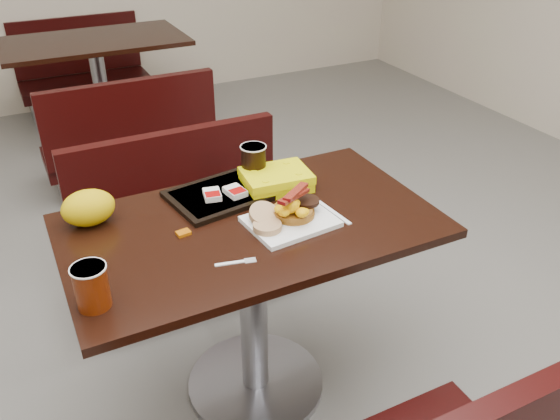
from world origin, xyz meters
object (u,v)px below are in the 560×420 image
table_far (102,93)px  bench_far_s (126,130)px  coffee_cup_near (92,287)px  clamshell (276,180)px  hashbrown_sleeve_right (235,192)px  paper_bag (88,208)px  pancake_stack (293,211)px  hashbrown_sleeve_left (212,195)px  platter (290,221)px  table_near (254,311)px  bench_near_n (190,222)px  knife (334,212)px  fork (230,263)px  tray (224,194)px  coffee_cup_far (254,162)px  bench_far_n (84,68)px

table_far → bench_far_s: bearing=-90.0°
coffee_cup_near → clamshell: 0.81m
hashbrown_sleeve_right → paper_bag: 0.49m
pancake_stack → hashbrown_sleeve_left: bearing=130.6°
bench_far_s → table_far: bearing=90.0°
platter → pancake_stack: bearing=37.7°
table_near → platter: platter is taller
coffee_cup_near → hashbrown_sleeve_right: (0.55, 0.36, -0.03)m
bench_near_n → hashbrown_sleeve_right: size_ratio=12.73×
platter → knife: bearing=-7.1°
coffee_cup_near → fork: 0.39m
hashbrown_sleeve_right → clamshell: (0.16, 0.01, 0.00)m
clamshell → tray: bearing=177.3°
table_near → paper_bag: size_ratio=7.08×
knife → clamshell: size_ratio=0.75×
bench_far_s → table_near: bearing=-90.0°
fork → clamshell: clamshell is taller
coffee_cup_far → clamshell: (0.05, -0.08, -0.05)m
platter → hashbrown_sleeve_left: (-0.17, 0.25, 0.02)m
table_near → clamshell: bearing=44.6°
tray → hashbrown_sleeve_right: 0.05m
bench_near_n → fork: fork is taller
hashbrown_sleeve_left → paper_bag: 0.41m
table_near → hashbrown_sleeve_left: hashbrown_sleeve_left is taller
platter → coffee_cup_near: bearing=-173.8°
bench_far_s → bench_near_n: bearing=-90.0°
table_far → coffee_cup_far: bearing=-86.9°
table_far → tray: (-0.01, -2.40, 0.38)m
coffee_cup_near → coffee_cup_far: 0.80m
table_near → paper_bag: (-0.47, 0.22, 0.43)m
bench_far_s → paper_bag: paper_bag is taller
coffee_cup_near → hashbrown_sleeve_right: size_ratio=1.57×
pancake_stack → paper_bag: bearing=155.8°
bench_near_n → bench_far_s: same height
pancake_stack → paper_bag: size_ratio=0.82×
coffee_cup_near → knife: (0.81, 0.13, -0.06)m
bench_far_n → coffee_cup_far: 3.08m
hashbrown_sleeve_left → coffee_cup_far: (0.19, 0.07, 0.05)m
bench_near_n → table_far: 1.90m
bench_near_n → bench_far_n: 2.60m
coffee_cup_near → paper_bag: coffee_cup_near is taller
hashbrown_sleeve_left → platter: bearing=-43.1°
bench_far_s → bench_far_n: (0.00, 1.40, 0.00)m
fork → bench_far_n: bearing=100.2°
pancake_stack → tray: bearing=120.2°
pancake_stack → coffee_cup_far: size_ratio=1.13×
table_near → clamshell: (0.18, 0.17, 0.41)m
bench_far_n → knife: 3.40m
fork → hashbrown_sleeve_right: size_ratio=1.55×
bench_far_s → tray: 1.74m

